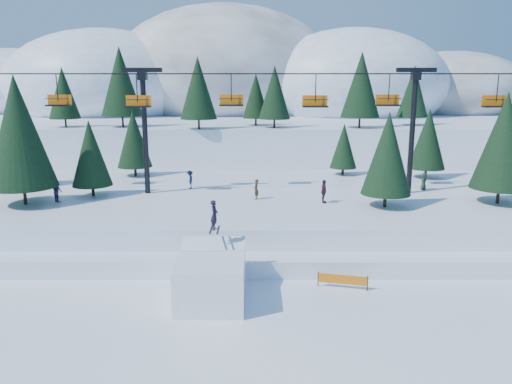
{
  "coord_description": "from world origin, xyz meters",
  "views": [
    {
      "loc": [
        0.07,
        -23.1,
        11.56
      ],
      "look_at": [
        0.12,
        6.0,
        5.2
      ],
      "focal_mm": 35.0,
      "sensor_mm": 36.0,
      "label": 1
    }
  ],
  "objects_px": {
    "chairlift": "(276,111)",
    "banner_near": "(343,280)",
    "banner_far": "(419,265)",
    "jump_kicker": "(211,278)"
  },
  "relations": [
    {
      "from": "banner_near",
      "to": "chairlift",
      "type": "bearing_deg",
      "value": 102.95
    },
    {
      "from": "jump_kicker",
      "to": "banner_far",
      "type": "xyz_separation_m",
      "value": [
        12.54,
        3.91,
        -0.78
      ]
    },
    {
      "from": "jump_kicker",
      "to": "banner_near",
      "type": "xyz_separation_m",
      "value": [
        7.38,
        1.61,
        -0.78
      ]
    },
    {
      "from": "jump_kicker",
      "to": "banner_far",
      "type": "height_order",
      "value": "jump_kicker"
    },
    {
      "from": "banner_near",
      "to": "banner_far",
      "type": "distance_m",
      "value": 5.65
    },
    {
      "from": "banner_near",
      "to": "banner_far",
      "type": "relative_size",
      "value": 0.97
    },
    {
      "from": "jump_kicker",
      "to": "banner_near",
      "type": "distance_m",
      "value": 7.59
    },
    {
      "from": "chairlift",
      "to": "banner_near",
      "type": "xyz_separation_m",
      "value": [
        3.29,
        -14.31,
        -8.78
      ]
    },
    {
      "from": "jump_kicker",
      "to": "chairlift",
      "type": "distance_m",
      "value": 18.28
    },
    {
      "from": "banner_near",
      "to": "banner_far",
      "type": "height_order",
      "value": "same"
    }
  ]
}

